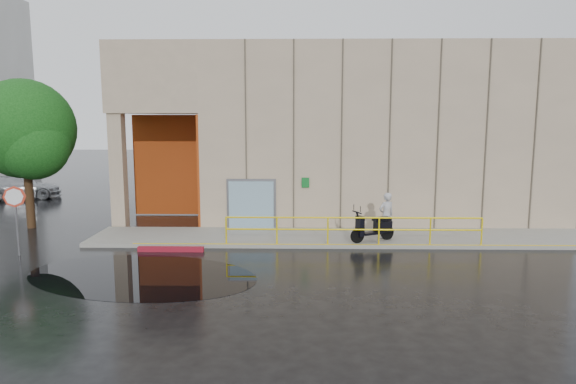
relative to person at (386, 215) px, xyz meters
name	(u,v)px	position (x,y,z in m)	size (l,w,h in m)	color
ground	(229,273)	(-5.63, -4.14, -1.05)	(120.00, 120.00, 0.00)	black
sidewalk	(343,237)	(-1.63, 0.36, -0.97)	(20.00, 3.00, 0.15)	gray
building	(355,129)	(-0.53, 6.84, 3.16)	(20.00, 10.17, 8.00)	#9E8A70
guardrail	(353,230)	(-1.38, -0.99, -0.37)	(9.56, 0.06, 1.03)	yellow
person	(386,215)	(0.00, 0.00, 0.00)	(0.66, 0.43, 1.80)	#A7A7AC
scooter	(373,220)	(-0.58, -0.54, -0.07)	(1.91, 1.31, 1.45)	black
stop_sign	(15,205)	(-13.30, -2.28, 0.77)	(0.72, 0.26, 2.48)	#5A5A5E
red_curb	(171,249)	(-8.07, -1.64, -0.96)	(2.40, 0.18, 0.18)	maroon
puddle	(141,275)	(-8.29, -4.48, -1.05)	(7.38, 4.54, 0.01)	black
car_c	(18,187)	(-20.11, 10.16, -0.36)	(1.94, 4.76, 1.38)	#A1A4A9
tree_near	(27,133)	(-15.07, 2.15, 3.12)	(4.27, 4.27, 6.47)	black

